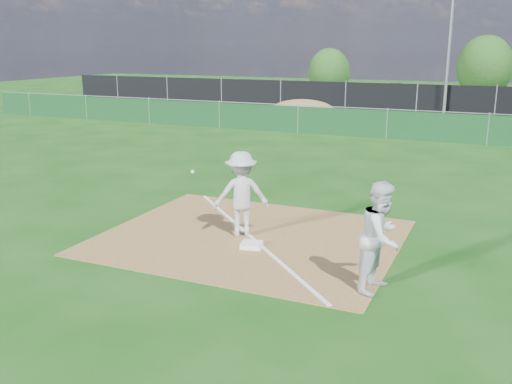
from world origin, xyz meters
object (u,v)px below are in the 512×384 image
Objects in this scene: play_at_first at (241,194)px; car_right at (509,99)px; first_base at (252,245)px; tree_mid at (485,67)px; car_left at (338,93)px; light_pole at (450,42)px; tree_left at (329,72)px; runner at (381,237)px; car_mid at (395,96)px.

play_at_first is 27.52m from car_right.
play_at_first is at bearing 130.41° from first_base.
tree_mid reaches higher than play_at_first.
tree_mid is at bearing 32.58° from car_right.
light_pole is at bearing -137.49° from car_left.
light_pole is 4.13× the size of play_at_first.
tree_left is (-12.43, 4.13, 1.14)m from car_right.
play_at_first is 32.14m from tree_left.
first_base is at bearing -94.18° from tree_mid.
car_right is (4.84, 27.09, -0.19)m from play_at_first.
tree_left reaches higher than car_right.
car_right is at bearing 79.86° from play_at_first.
play_at_first is at bearing 75.15° from runner.
car_mid is at bearing 94.83° from first_base.
car_right is at bearing -100.99° from car_left.
tree_mid is at bearing 11.02° from runner.
light_pole reaches higher than car_right.
car_mid is (-5.02, 28.06, -0.18)m from runner.
car_mid is 6.65m from car_right.
light_pole is at bearing 85.46° from play_at_first.
runner is at bearing -86.28° from light_pole.
runner is at bearing -165.82° from car_right.
runner is 0.44× the size of car_left.
first_base is at bearing -75.74° from tree_left.
tree_mid reaches higher than runner.
tree_left is at bearing 72.53° from car_mid.
light_pole reaches higher than play_at_first.
car_left is 11.16m from tree_mid.
car_left is at bearing -141.36° from tree_mid.
play_at_first is at bearing -95.10° from tree_mid.
play_at_first is at bearing -76.35° from tree_left.
car_mid reaches higher than car_left.
tree_mid is at bearing 85.82° from first_base.
light_pole is 21.96m from play_at_first.
car_right is 1.36× the size of tree_left.
first_base is 3.02m from runner.
car_left is (-5.61, 26.92, -0.19)m from play_at_first.
car_mid is at bearing 125.93° from light_pole.
light_pole is 12.32m from tree_mid.
first_base is 32.87m from tree_left.
tree_left is (-9.31, 9.55, -2.14)m from light_pole.
runner is 0.37× the size of car_right.
runner is at bearing -25.53° from play_at_first.
car_mid is (-2.29, 27.10, 0.68)m from first_base.
play_at_first is 0.46× the size of car_left.
play_at_first is 3.58m from runner.
light_pole is at bearing -122.48° from car_mid.
tree_left is (-7.58, 31.22, 0.95)m from play_at_first.
play_at_first is (-0.50, 0.59, 0.85)m from first_base.
car_mid reaches higher than car_right.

